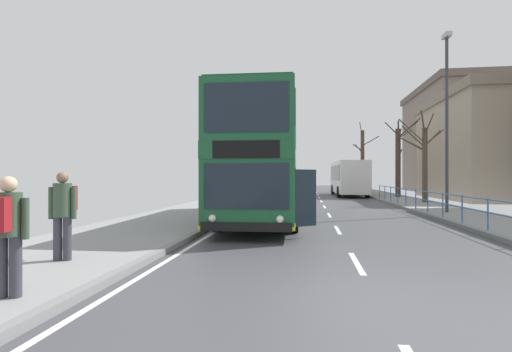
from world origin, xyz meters
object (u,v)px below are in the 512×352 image
at_px(pedestrian_with_backpack, 63,209).
at_px(double_decker_bus_main, 263,161).
at_px(background_building_00, 471,139).
at_px(background_bus_far_lane, 348,177).
at_px(bare_tree_far_01, 398,160).
at_px(street_lamp_far_side, 447,109).
at_px(bare_tree_far_02, 362,160).
at_px(background_building_02, 501,146).
at_px(pedestrian_companion, 7,227).
at_px(bare_tree_far_00, 424,159).

bearing_deg(pedestrian_with_backpack, double_decker_bus_main, 69.59).
height_order(pedestrian_with_backpack, background_building_00, background_building_00).
bearing_deg(background_bus_far_lane, bare_tree_far_01, -45.64).
relative_size(pedestrian_with_backpack, street_lamp_far_side, 0.21).
bearing_deg(background_building_00, bare_tree_far_02, -176.55).
distance_m(bare_tree_far_01, background_building_02, 7.89).
bearing_deg(pedestrian_companion, background_bus_far_lane, 75.78).
bearing_deg(bare_tree_far_01, bare_tree_far_00, -89.27).
bearing_deg(pedestrian_with_backpack, background_building_00, 58.84).
height_order(background_bus_far_lane, bare_tree_far_01, bare_tree_far_01).
height_order(double_decker_bus_main, background_bus_far_lane, double_decker_bus_main).
height_order(bare_tree_far_00, background_building_00, background_building_00).
distance_m(pedestrian_companion, bare_tree_far_02, 41.12).
bearing_deg(pedestrian_companion, background_building_00, 61.07).
xyz_separation_m(double_decker_bus_main, street_lamp_far_side, (8.11, 3.30, 2.48)).
height_order(background_bus_far_lane, street_lamp_far_side, street_lamp_far_side).
bearing_deg(double_decker_bus_main, pedestrian_with_backpack, -110.41).
distance_m(street_lamp_far_side, background_building_00, 29.35).
relative_size(bare_tree_far_02, background_building_02, 0.61).
distance_m(pedestrian_with_backpack, background_building_02, 32.11).
height_order(street_lamp_far_side, bare_tree_far_02, street_lamp_far_side).
bearing_deg(double_decker_bus_main, background_building_02, 44.94).
relative_size(bare_tree_far_02, background_building_00, 0.50).
relative_size(bare_tree_far_01, background_building_00, 0.40).
height_order(double_decker_bus_main, pedestrian_with_backpack, double_decker_bus_main).
xyz_separation_m(double_decker_bus_main, background_building_00, (20.08, 30.08, 3.62)).
height_order(double_decker_bus_main, background_building_00, background_building_00).
bearing_deg(background_bus_far_lane, street_lamp_far_side, -81.32).
xyz_separation_m(background_bus_far_lane, background_building_02, (11.40, -3.47, 2.51)).
height_order(pedestrian_companion, street_lamp_far_side, street_lamp_far_side).
bearing_deg(street_lamp_far_side, double_decker_bus_main, -157.87).
bearing_deg(background_bus_far_lane, bare_tree_far_00, -70.06).
bearing_deg(pedestrian_companion, street_lamp_far_side, 52.75).
relative_size(double_decker_bus_main, pedestrian_companion, 6.38).
bearing_deg(bare_tree_far_00, street_lamp_far_side, -98.64).
xyz_separation_m(double_decker_bus_main, bare_tree_far_02, (8.06, 29.36, 1.35)).
bearing_deg(bare_tree_far_02, pedestrian_with_backpack, -106.47).
bearing_deg(pedestrian_companion, background_building_02, 54.84).
xyz_separation_m(street_lamp_far_side, background_building_02, (8.80, 13.58, -0.67)).
bearing_deg(double_decker_bus_main, background_building_00, 56.28).
bearing_deg(bare_tree_far_02, background_building_02, -54.66).
distance_m(background_building_00, background_building_02, 13.70).
xyz_separation_m(pedestrian_companion, bare_tree_far_00, (11.44, 20.62, 1.78)).
relative_size(background_bus_far_lane, street_lamp_far_side, 1.16).
distance_m(bare_tree_far_01, bare_tree_far_02, 12.73).
relative_size(bare_tree_far_00, background_building_00, 0.37).
bearing_deg(double_decker_bus_main, bare_tree_far_02, 74.65).
bearing_deg(bare_tree_far_02, pedestrian_companion, -104.58).
distance_m(street_lamp_far_side, bare_tree_far_01, 13.53).
relative_size(pedestrian_with_backpack, background_building_02, 0.14).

